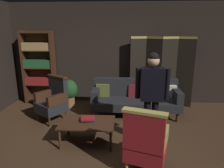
{
  "coord_description": "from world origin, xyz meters",
  "views": [
    {
      "loc": [
        0.25,
        -3.36,
        2.06
      ],
      "look_at": [
        0.0,
        0.8,
        0.95
      ],
      "focal_mm": 32.5,
      "sensor_mm": 36.0,
      "label": 1
    }
  ],
  "objects_px": {
    "armchair_gilt_accent": "(146,142)",
    "velvet_couch": "(136,97)",
    "bookshelf": "(39,66)",
    "folding_screen": "(161,71)",
    "standing_figure": "(152,91)",
    "armchair_wing_left": "(53,100)",
    "book_red_leather": "(88,118)",
    "potted_plant": "(69,91)",
    "book_navy_cloth": "(88,120)",
    "coffee_table": "(87,124)"
  },
  "relations": [
    {
      "from": "book_navy_cloth",
      "to": "book_red_leather",
      "type": "xyz_separation_m",
      "value": [
        0.0,
        0.0,
        0.03
      ]
    },
    {
      "from": "velvet_couch",
      "to": "book_navy_cloth",
      "type": "xyz_separation_m",
      "value": [
        -0.96,
        -1.36,
        -0.02
      ]
    },
    {
      "from": "velvet_couch",
      "to": "book_red_leather",
      "type": "xyz_separation_m",
      "value": [
        -0.96,
        -1.36,
        0.02
      ]
    },
    {
      "from": "velvet_couch",
      "to": "potted_plant",
      "type": "relative_size",
      "value": 2.78
    },
    {
      "from": "standing_figure",
      "to": "potted_plant",
      "type": "xyz_separation_m",
      "value": [
        -1.99,
        1.8,
        -0.59
      ]
    },
    {
      "from": "armchair_gilt_accent",
      "to": "standing_figure",
      "type": "relative_size",
      "value": 0.61
    },
    {
      "from": "coffee_table",
      "to": "potted_plant",
      "type": "relative_size",
      "value": 1.31
    },
    {
      "from": "armchair_gilt_accent",
      "to": "standing_figure",
      "type": "bearing_deg",
      "value": 78.08
    },
    {
      "from": "coffee_table",
      "to": "standing_figure",
      "type": "bearing_deg",
      "value": 1.42
    },
    {
      "from": "bookshelf",
      "to": "armchair_gilt_accent",
      "type": "xyz_separation_m",
      "value": [
        2.73,
        -2.91,
        -0.59
      ]
    },
    {
      "from": "bookshelf",
      "to": "velvet_couch",
      "type": "height_order",
      "value": "bookshelf"
    },
    {
      "from": "armchair_wing_left",
      "to": "standing_figure",
      "type": "bearing_deg",
      "value": -23.56
    },
    {
      "from": "velvet_couch",
      "to": "standing_figure",
      "type": "xyz_separation_m",
      "value": [
        0.2,
        -1.38,
        0.57
      ]
    },
    {
      "from": "coffee_table",
      "to": "standing_figure",
      "type": "relative_size",
      "value": 0.59
    },
    {
      "from": "armchair_wing_left",
      "to": "potted_plant",
      "type": "xyz_separation_m",
      "value": [
        0.14,
        0.87,
        -0.05
      ]
    },
    {
      "from": "standing_figure",
      "to": "book_red_leather",
      "type": "relative_size",
      "value": 6.8
    },
    {
      "from": "bookshelf",
      "to": "book_red_leather",
      "type": "xyz_separation_m",
      "value": [
        1.74,
        -2.1,
        -0.61
      ]
    },
    {
      "from": "bookshelf",
      "to": "armchair_wing_left",
      "type": "distance_m",
      "value": 1.53
    },
    {
      "from": "folding_screen",
      "to": "coffee_table",
      "type": "xyz_separation_m",
      "value": [
        -1.67,
        -2.1,
        -0.61
      ]
    },
    {
      "from": "armchair_wing_left",
      "to": "velvet_couch",
      "type": "bearing_deg",
      "value": 13.07
    },
    {
      "from": "velvet_couch",
      "to": "armchair_gilt_accent",
      "type": "xyz_separation_m",
      "value": [
        0.03,
        -2.17,
        0.04
      ]
    },
    {
      "from": "armchair_gilt_accent",
      "to": "potted_plant",
      "type": "xyz_separation_m",
      "value": [
        -1.82,
        2.6,
        -0.05
      ]
    },
    {
      "from": "bookshelf",
      "to": "standing_figure",
      "type": "distance_m",
      "value": 3.59
    },
    {
      "from": "standing_figure",
      "to": "potted_plant",
      "type": "bearing_deg",
      "value": 137.83
    },
    {
      "from": "bookshelf",
      "to": "book_red_leather",
      "type": "bearing_deg",
      "value": -50.28
    },
    {
      "from": "armchair_gilt_accent",
      "to": "book_navy_cloth",
      "type": "relative_size",
      "value": 4.02
    },
    {
      "from": "bookshelf",
      "to": "armchair_gilt_accent",
      "type": "bearing_deg",
      "value": -46.83
    },
    {
      "from": "armchair_gilt_accent",
      "to": "armchair_wing_left",
      "type": "distance_m",
      "value": 2.61
    },
    {
      "from": "armchair_gilt_accent",
      "to": "coffee_table",
      "type": "bearing_deg",
      "value": 142.47
    },
    {
      "from": "velvet_couch",
      "to": "coffee_table",
      "type": "xyz_separation_m",
      "value": [
        -0.96,
        -1.41,
        -0.08
      ]
    },
    {
      "from": "velvet_couch",
      "to": "coffee_table",
      "type": "bearing_deg",
      "value": -124.4
    },
    {
      "from": "folding_screen",
      "to": "armchair_gilt_accent",
      "type": "relative_size",
      "value": 1.83
    },
    {
      "from": "standing_figure",
      "to": "potted_plant",
      "type": "relative_size",
      "value": 2.23
    },
    {
      "from": "coffee_table",
      "to": "armchair_gilt_accent",
      "type": "bearing_deg",
      "value": -37.53
    },
    {
      "from": "armchair_gilt_accent",
      "to": "book_red_leather",
      "type": "distance_m",
      "value": 1.28
    },
    {
      "from": "armchair_wing_left",
      "to": "armchair_gilt_accent",
      "type": "bearing_deg",
      "value": -41.23
    },
    {
      "from": "armchair_gilt_accent",
      "to": "potted_plant",
      "type": "relative_size",
      "value": 1.36
    },
    {
      "from": "armchair_gilt_accent",
      "to": "velvet_couch",
      "type": "bearing_deg",
      "value": 90.78
    },
    {
      "from": "potted_plant",
      "to": "book_red_leather",
      "type": "relative_size",
      "value": 3.05
    },
    {
      "from": "bookshelf",
      "to": "armchair_gilt_accent",
      "type": "relative_size",
      "value": 1.97
    },
    {
      "from": "book_red_leather",
      "to": "bookshelf",
      "type": "bearing_deg",
      "value": 129.72
    },
    {
      "from": "bookshelf",
      "to": "book_navy_cloth",
      "type": "height_order",
      "value": "bookshelf"
    },
    {
      "from": "armchair_gilt_accent",
      "to": "standing_figure",
      "type": "height_order",
      "value": "standing_figure"
    },
    {
      "from": "velvet_couch",
      "to": "book_red_leather",
      "type": "height_order",
      "value": "velvet_couch"
    },
    {
      "from": "velvet_couch",
      "to": "book_navy_cloth",
      "type": "distance_m",
      "value": 1.66
    },
    {
      "from": "velvet_couch",
      "to": "armchair_wing_left",
      "type": "relative_size",
      "value": 2.04
    },
    {
      "from": "book_navy_cloth",
      "to": "coffee_table",
      "type": "bearing_deg",
      "value": -98.47
    },
    {
      "from": "armchair_wing_left",
      "to": "book_red_leather",
      "type": "relative_size",
      "value": 4.16
    },
    {
      "from": "velvet_couch",
      "to": "folding_screen",
      "type": "bearing_deg",
      "value": 44.64
    },
    {
      "from": "coffee_table",
      "to": "bookshelf",
      "type": "bearing_deg",
      "value": 128.97
    }
  ]
}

